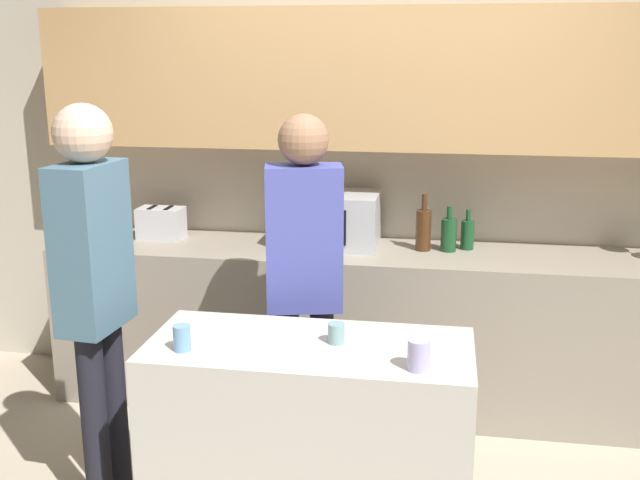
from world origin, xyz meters
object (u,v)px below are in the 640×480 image
toaster (161,223)px  person_center (304,267)px  bottle_0 (423,229)px  cup_1 (336,333)px  cup_0 (182,338)px  person_left (94,278)px  bottle_1 (449,234)px  cup_2 (419,355)px  bottle_2 (467,234)px  microwave (332,219)px

toaster → person_center: bearing=-40.1°
bottle_0 → cup_1: bearing=-102.0°
cup_0 → person_left: 0.52m
person_center → toaster: bearing=-52.8°
toaster → bottle_0: bearing=-0.9°
cup_1 → bottle_1: bearing=72.7°
bottle_0 → cup_2: 1.55m
bottle_1 → bottle_2: 0.12m
cup_0 → person_left: bearing=153.7°
bottle_0 → bottle_2: bottle_0 is taller
bottle_1 → person_left: (-1.43, -1.30, 0.07)m
bottle_2 → cup_1: (-0.53, -1.41, -0.07)m
person_left → person_center: (0.79, 0.46, -0.05)m
toaster → cup_1: 1.85m
toaster → person_center: size_ratio=0.15×
microwave → person_left: size_ratio=0.29×
bottle_0 → cup_0: bearing=-119.2°
bottle_2 → person_left: person_left is taller
bottle_0 → person_left: 1.83m
microwave → bottle_2: size_ratio=2.32×
microwave → cup_2: bearing=-70.7°
toaster → bottle_0: 1.52m
microwave → bottle_2: 0.76m
bottle_1 → person_left: 1.94m
cup_2 → bottle_2: bearing=82.8°
bottle_1 → person_left: size_ratio=0.14×
cup_2 → person_center: bearing=127.4°
cup_1 → person_left: bearing=177.0°
microwave → person_left: (-0.78, -1.31, 0.02)m
bottle_1 → cup_2: 1.56m
toaster → person_center: 1.33m
toaster → cup_1: toaster is taller
cup_0 → cup_2: bearing=-2.0°
cup_0 → cup_1: (0.56, 0.17, -0.01)m
cup_0 → cup_2: (0.88, -0.03, 0.01)m
toaster → cup_2: size_ratio=2.30×
cup_1 → cup_2: (0.32, -0.20, 0.02)m
toaster → person_center: (1.01, -0.85, 0.03)m
toaster → microwave: bearing=-0.1°
toaster → bottle_1: bottle_1 is taller
bottle_2 → person_left: bearing=-138.5°
toaster → cup_1: (1.24, -1.37, -0.08)m
bottle_1 → cup_0: bottle_1 is taller
microwave → bottle_0: bearing=-2.4°
bottle_0 → person_center: 0.97m
bottle_2 → person_left: size_ratio=0.13×
cup_0 → cup_2: 0.88m
bottle_1 → bottle_0: bearing=-177.1°
microwave → bottle_0: (0.51, -0.02, -0.03)m
toaster → person_left: 1.34m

